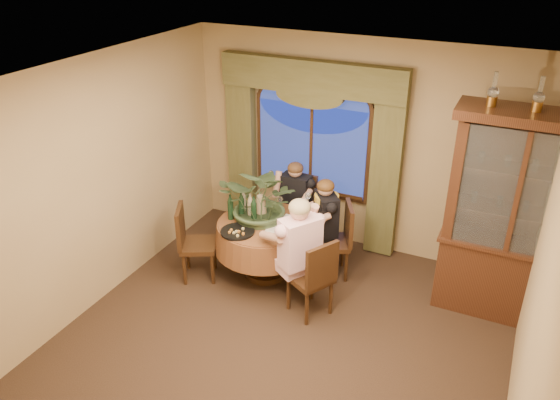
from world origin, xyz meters
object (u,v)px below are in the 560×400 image
at_px(centerpiece_plant, 262,172).
at_px(wine_bottle_2, 243,202).
at_px(stoneware_vase, 261,206).
at_px(wine_bottle_1, 250,206).
at_px(dining_table, 265,249).
at_px(person_scarf, 325,225).
at_px(wine_bottle_4, 254,209).
at_px(chair_back_right, 332,241).
at_px(wine_bottle_0, 230,207).
at_px(wine_bottle_3, 241,205).
at_px(person_back, 296,204).
at_px(oil_lamp_left, 494,89).
at_px(olive_bowl, 264,224).
at_px(chair_right, 310,276).
at_px(oil_lamp_center, 540,94).
at_px(chair_back, 296,212).
at_px(chair_front_left, 198,243).
at_px(person_pink, 300,256).
at_px(china_cabinet, 512,219).

relative_size(centerpiece_plant, wine_bottle_2, 3.28).
relative_size(stoneware_vase, wine_bottle_1, 0.81).
distance_m(dining_table, person_scarf, 0.80).
bearing_deg(dining_table, wine_bottle_4, -168.71).
distance_m(chair_back_right, person_scarf, 0.21).
height_order(dining_table, wine_bottle_4, wine_bottle_4).
height_order(wine_bottle_0, wine_bottle_3, same).
bearing_deg(stoneware_vase, person_back, 77.37).
bearing_deg(oil_lamp_left, stoneware_vase, -171.53).
height_order(chair_back_right, olive_bowl, chair_back_right).
bearing_deg(wine_bottle_2, chair_right, -25.49).
distance_m(oil_lamp_center, chair_right, 2.95).
height_order(oil_lamp_center, chair_back, oil_lamp_center).
bearing_deg(wine_bottle_4, wine_bottle_1, 145.84).
bearing_deg(chair_back, chair_front_left, 60.80).
distance_m(person_pink, wine_bottle_4, 0.90).
xyz_separation_m(chair_back, wine_bottle_4, (-0.17, -0.90, 0.44)).
bearing_deg(wine_bottle_3, oil_lamp_center, 9.15).
bearing_deg(wine_bottle_1, centerpiece_plant, 23.53).
relative_size(china_cabinet, wine_bottle_0, 7.15).
distance_m(chair_back, chair_front_left, 1.46).
relative_size(chair_back, wine_bottle_2, 2.91).
xyz_separation_m(dining_table, chair_back, (0.03, 0.87, 0.10)).
relative_size(chair_front_left, wine_bottle_2, 2.91).
relative_size(chair_back_right, wine_bottle_2, 2.91).
distance_m(olive_bowl, wine_bottle_3, 0.39).
distance_m(person_scarf, stoneware_vase, 0.84).
distance_m(chair_front_left, wine_bottle_1, 0.79).
height_order(dining_table, chair_right, chair_right).
bearing_deg(wine_bottle_0, person_pink, -17.66).
bearing_deg(olive_bowl, chair_front_left, -158.19).
height_order(olive_bowl, wine_bottle_1, wine_bottle_1).
distance_m(chair_front_left, wine_bottle_4, 0.81).
bearing_deg(oil_lamp_center, person_pink, -155.39).
bearing_deg(dining_table, centerpiece_plant, 128.70).
bearing_deg(olive_bowl, person_back, 89.76).
relative_size(olive_bowl, wine_bottle_3, 0.45).
relative_size(china_cabinet, chair_back, 2.46).
xyz_separation_m(stoneware_vase, wine_bottle_3, (-0.20, -0.13, 0.03)).
xyz_separation_m(dining_table, olive_bowl, (0.03, -0.07, 0.40)).
bearing_deg(person_scarf, dining_table, 90.00).
bearing_deg(oil_lamp_left, chair_back_right, -175.23).
bearing_deg(person_back, wine_bottle_2, 65.08).
xyz_separation_m(person_scarf, wine_bottle_2, (-0.96, -0.36, 0.29)).
bearing_deg(person_pink, chair_back_right, 27.85).
relative_size(person_scarf, wine_bottle_1, 3.79).
bearing_deg(dining_table, wine_bottle_0, -167.52).
bearing_deg(dining_table, china_cabinet, 10.57).
xyz_separation_m(china_cabinet, person_scarf, (-2.07, -0.04, -0.55)).
xyz_separation_m(person_pink, centerpiece_plant, (-0.71, 0.52, 0.68)).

